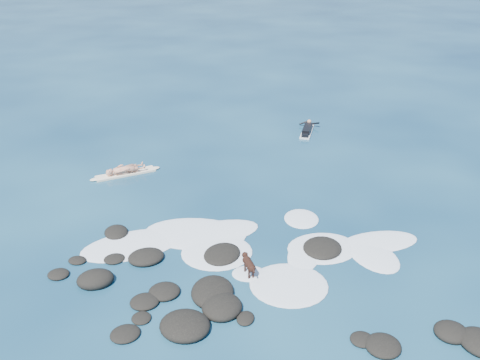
{
  "coord_description": "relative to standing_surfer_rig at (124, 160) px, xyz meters",
  "views": [
    {
      "loc": [
        -0.5,
        -15.19,
        10.2
      ],
      "look_at": [
        -0.2,
        4.0,
        0.9
      ],
      "focal_mm": 40.0,
      "sensor_mm": 36.0,
      "label": 1
    }
  ],
  "objects": [
    {
      "name": "paddling_surfer_rig",
      "position": [
        8.82,
        5.22,
        -0.56
      ],
      "size": [
        1.31,
        2.53,
        0.44
      ],
      "rotation": [
        0.0,
        0.0,
        1.32
      ],
      "color": "white",
      "rests_on": "ground"
    },
    {
      "name": "ground",
      "position": [
        5.28,
        -6.49,
        -0.71
      ],
      "size": [
        160.0,
        160.0,
        0.0
      ],
      "primitive_type": "plane",
      "color": "#0A2642",
      "rests_on": "ground"
    },
    {
      "name": "dog",
      "position": [
        5.27,
        -7.62,
        -0.27
      ],
      "size": [
        0.48,
        1.03,
        0.67
      ],
      "rotation": [
        0.0,
        0.0,
        1.89
      ],
      "color": "black",
      "rests_on": "ground"
    },
    {
      "name": "reef_rocks",
      "position": [
        4.67,
        -8.57,
        -0.62
      ],
      "size": [
        13.37,
        7.23,
        0.51
      ],
      "color": "black",
      "rests_on": "ground"
    },
    {
      "name": "breaking_foam",
      "position": [
        5.37,
        -6.0,
        -0.7
      ],
      "size": [
        12.28,
        6.15,
        0.12
      ],
      "color": "white",
      "rests_on": "ground"
    },
    {
      "name": "standing_surfer_rig",
      "position": [
        0.0,
        0.0,
        0.0
      ],
      "size": [
        3.0,
        1.62,
        1.81
      ],
      "rotation": [
        0.0,
        0.0,
        0.44
      ],
      "color": "#FEEDCB",
      "rests_on": "ground"
    }
  ]
}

